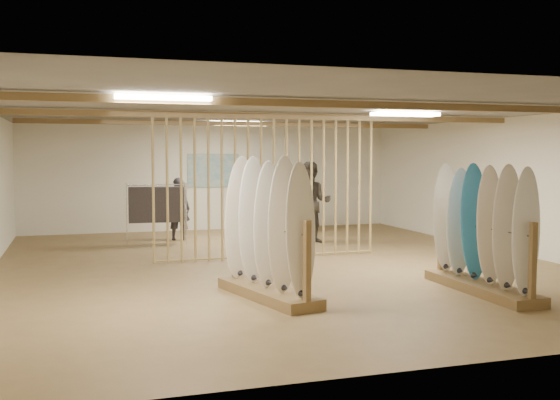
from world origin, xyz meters
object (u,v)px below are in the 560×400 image
object	(u,v)px
rack_right	(482,248)
clothing_rack_a	(156,204)
shopper_a	(178,205)
shopper_b	(312,197)
clothing_rack_b	(278,194)
rack_left	(268,251)

from	to	relation	value
rack_right	clothing_rack_a	bearing A→B (deg)	121.62
shopper_a	shopper_b	distance (m)	3.17
clothing_rack_b	shopper_b	distance (m)	1.84
rack_right	shopper_b	size ratio (longest dim) A/B	1.13
clothing_rack_a	shopper_a	size ratio (longest dim) A/B	0.83
rack_right	clothing_rack_b	bearing A→B (deg)	95.98
shopper_a	rack_left	bearing A→B (deg)	112.77
clothing_rack_a	shopper_a	distance (m)	0.87
clothing_rack_a	shopper_b	xyz separation A→B (m)	(3.47, -0.69, 0.15)
rack_left	shopper_a	bearing A→B (deg)	78.16
rack_left	rack_right	bearing A→B (deg)	-23.91
rack_left	clothing_rack_b	bearing A→B (deg)	57.61
shopper_a	clothing_rack_a	bearing A→B (deg)	67.42
shopper_a	clothing_rack_b	bearing A→B (deg)	-148.65
rack_left	shopper_b	bearing A→B (deg)	49.90
clothing_rack_a	clothing_rack_b	xyz separation A→B (m)	(3.23, 1.13, 0.11)
clothing_rack_a	shopper_b	bearing A→B (deg)	-7.31
clothing_rack_b	shopper_a	distance (m)	2.69
shopper_a	shopper_b	xyz separation A→B (m)	(2.87, -1.33, 0.21)
rack_left	clothing_rack_a	distance (m)	6.10
clothing_rack_b	clothing_rack_a	bearing A→B (deg)	-169.34
rack_right	shopper_b	bearing A→B (deg)	95.38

